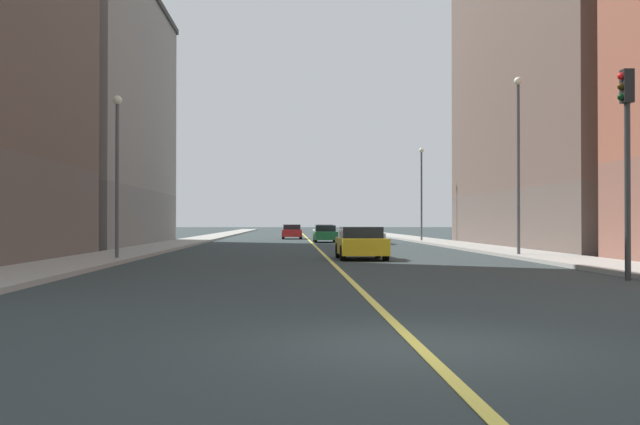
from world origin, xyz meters
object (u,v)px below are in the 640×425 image
(building_left_mid, at_px, (584,66))
(building_right_midblock, at_px, (69,115))
(car_yellow, at_px, (361,243))
(street_lamp_left_far, at_px, (421,184))
(car_green, at_px, (325,234))
(car_silver, at_px, (371,236))
(traffic_light_left_near, at_px, (627,143))
(street_lamp_right_near, at_px, (117,158))
(car_red, at_px, (292,232))
(car_white, at_px, (324,231))
(street_lamp_left_near, at_px, (518,148))

(building_left_mid, distance_m, building_right_midblock, 32.52)
(building_right_midblock, height_order, car_yellow, building_right_midblock)
(street_lamp_left_far, height_order, car_green, street_lamp_left_far)
(street_lamp_left_far, distance_m, car_silver, 6.99)
(traffic_light_left_near, bearing_deg, street_lamp_right_near, 147.84)
(car_red, height_order, car_yellow, car_yellow)
(traffic_light_left_near, bearing_deg, car_silver, 95.78)
(car_silver, relative_size, car_white, 1.04)
(street_lamp_right_near, height_order, car_red, street_lamp_right_near)
(car_red, height_order, car_white, car_red)
(building_right_midblock, xyz_separation_m, traffic_light_left_near, (23.41, -29.28, -4.88))
(building_right_midblock, height_order, street_lamp_left_near, building_right_midblock)
(building_left_mid, height_order, traffic_light_left_near, building_left_mid)
(building_left_mid, distance_m, street_lamp_right_near, 29.05)
(street_lamp_left_far, xyz_separation_m, car_red, (-9.86, 11.16, -3.80))
(street_lamp_right_near, xyz_separation_m, street_lamp_left_far, (16.85, 26.57, 0.35))
(street_lamp_right_near, xyz_separation_m, car_silver, (12.53, 22.64, -3.50))
(street_lamp_left_far, relative_size, car_yellow, 1.73)
(building_left_mid, distance_m, car_red, 31.10)
(street_lamp_left_near, xyz_separation_m, car_green, (-7.36, 24.02, -4.19))
(street_lamp_right_near, height_order, street_lamp_left_far, street_lamp_left_far)
(building_right_midblock, relative_size, street_lamp_left_far, 3.22)
(car_silver, bearing_deg, car_green, 127.00)
(building_left_mid, bearing_deg, car_red, 126.50)
(car_red, height_order, car_silver, car_red)
(street_lamp_right_near, height_order, car_green, street_lamp_right_near)
(building_right_midblock, distance_m, car_silver, 21.89)
(street_lamp_left_near, xyz_separation_m, street_lamp_left_far, (0.00, 23.91, -0.39))
(street_lamp_left_near, relative_size, car_green, 1.70)
(street_lamp_left_near, bearing_deg, street_lamp_right_near, -171.03)
(building_right_midblock, bearing_deg, car_red, 51.63)
(traffic_light_left_near, height_order, street_lamp_left_far, street_lamp_left_far)
(street_lamp_left_far, bearing_deg, car_red, 131.48)
(building_left_mid, height_order, car_red, building_left_mid)
(traffic_light_left_near, xyz_separation_m, street_lamp_left_near, (1.02, 12.61, 1.13))
(building_right_midblock, xyz_separation_m, street_lamp_left_far, (24.43, 7.24, -4.13))
(street_lamp_right_near, bearing_deg, traffic_light_left_near, -32.16)
(car_silver, bearing_deg, building_right_midblock, -170.63)
(building_left_mid, bearing_deg, street_lamp_right_near, -149.93)
(car_red, relative_size, car_white, 0.97)
(building_left_mid, xyz_separation_m, building_right_midblock, (-32.01, 5.18, -2.39))
(street_lamp_right_near, xyz_separation_m, car_green, (9.49, 26.68, -3.46))
(building_right_midblock, xyz_separation_m, car_yellow, (17.37, -17.83, -7.90))
(car_white, bearing_deg, car_silver, -82.15)
(car_silver, bearing_deg, street_lamp_left_near, -77.81)
(traffic_light_left_near, height_order, car_red, traffic_light_left_near)
(car_silver, bearing_deg, traffic_light_left_near, -84.22)
(car_white, bearing_deg, street_lamp_left_near, -79.87)
(street_lamp_left_near, xyz_separation_m, car_yellow, (-7.06, -1.17, -4.15))
(traffic_light_left_near, bearing_deg, car_green, 99.82)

